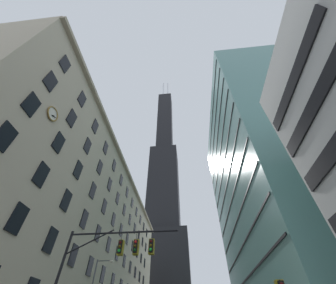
% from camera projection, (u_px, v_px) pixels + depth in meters
% --- Properties ---
extents(station_building, '(15.85, 68.68, 29.57)m').
position_uv_depth(station_building, '(82.00, 242.00, 38.87)').
color(station_building, '#BCAF93').
rests_on(station_building, ground).
extents(dark_skyscraper, '(25.44, 25.44, 193.72)m').
position_uv_depth(dark_skyscraper, '(164.00, 206.00, 113.89)').
color(dark_skyscraper, black).
rests_on(dark_skyscraper, ground).
extents(glass_office_midrise, '(19.87, 37.12, 47.55)m').
position_uv_depth(glass_office_midrise, '(276.00, 184.00, 40.57)').
color(glass_office_midrise, slate).
rests_on(glass_office_midrise, ground).
extents(traffic_signal_mast, '(8.72, 0.63, 7.49)m').
position_uv_depth(traffic_signal_mast, '(113.00, 257.00, 14.49)').
color(traffic_signal_mast, black).
rests_on(traffic_signal_mast, sidewalk_left).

